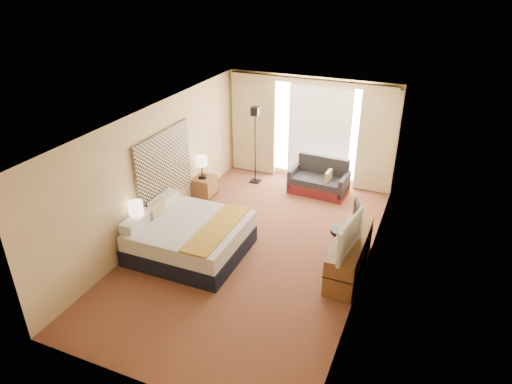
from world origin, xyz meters
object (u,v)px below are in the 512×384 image
at_px(television, 344,234).
at_px(media_dresser, 349,254).
at_px(nightstand_right, 205,188).
at_px(lamp_right, 202,162).
at_px(lamp_left, 136,208).
at_px(desk_chair, 347,232).
at_px(floor_lamp, 255,130).
at_px(nightstand_left, 141,243).
at_px(loveseat, 319,182).
at_px(bed, 190,237).

bearing_deg(television, media_dresser, 1.00).
bearing_deg(nightstand_right, lamp_right, -118.59).
height_order(media_dresser, television, television).
relative_size(lamp_left, television, 0.53).
bearing_deg(desk_chair, lamp_right, 145.14).
distance_m(floor_lamp, lamp_right, 1.60).
height_order(nightstand_left, desk_chair, desk_chair).
relative_size(loveseat, lamp_left, 2.47).
xyz_separation_m(bed, floor_lamp, (-0.09, 3.39, 1.02)).
xyz_separation_m(floor_lamp, desk_chair, (2.82, -2.34, -0.86)).
height_order(loveseat, lamp_left, lamp_left).
xyz_separation_m(nightstand_left, television, (3.65, 0.60, 0.73)).
distance_m(media_dresser, lamp_right, 4.03).
bearing_deg(nightstand_left, floor_lamp, 79.31).
relative_size(nightstand_left, loveseat, 0.40).
distance_m(nightstand_left, desk_chair, 3.85).
bearing_deg(lamp_right, desk_chair, -15.42).
height_order(floor_lamp, lamp_right, floor_lamp).
distance_m(floor_lamp, lamp_left, 3.88).
distance_m(loveseat, lamp_left, 4.58).
bearing_deg(lamp_right, nightstand_left, -89.49).
bearing_deg(nightstand_left, bed, 27.84).
relative_size(loveseat, lamp_right, 2.62).
bearing_deg(nightstand_left, loveseat, 58.63).
distance_m(nightstand_right, television, 4.18).
height_order(bed, floor_lamp, floor_lamp).
relative_size(bed, floor_lamp, 1.02).
bearing_deg(nightstand_right, lamp_left, -90.88).
relative_size(desk_chair, lamp_right, 2.16).
bearing_deg(nightstand_right, media_dresser, -21.40).
relative_size(nightstand_right, desk_chair, 0.48).
relative_size(loveseat, floor_lamp, 0.72).
xyz_separation_m(nightstand_right, floor_lamp, (0.72, 1.32, 1.09)).
height_order(nightstand_left, loveseat, loveseat).
bearing_deg(media_dresser, bed, -167.85).
bearing_deg(bed, nightstand_right, 111.33).
bearing_deg(floor_lamp, media_dresser, -42.86).
height_order(nightstand_right, media_dresser, media_dresser).
distance_m(floor_lamp, television, 4.37).
distance_m(nightstand_left, lamp_right, 2.55).
xyz_separation_m(nightstand_right, loveseat, (2.36, 1.37, 0.00)).
relative_size(nightstand_left, floor_lamp, 0.28).
xyz_separation_m(nightstand_left, desk_chair, (3.54, 1.48, 0.23)).
bearing_deg(bed, lamp_right, 112.25).
bearing_deg(lamp_right, bed, -67.75).
relative_size(media_dresser, bed, 0.91).
xyz_separation_m(bed, desk_chair, (2.73, 1.05, 0.16)).
height_order(nightstand_left, media_dresser, media_dresser).
relative_size(floor_lamp, lamp_left, 3.44).
distance_m(media_dresser, floor_lamp, 4.19).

